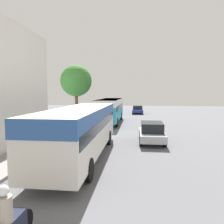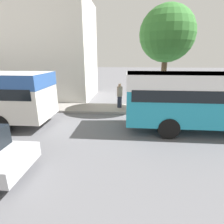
% 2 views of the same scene
% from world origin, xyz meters
% --- Properties ---
extents(bus_lead, '(2.54, 10.68, 2.89)m').
position_xyz_m(bus_lead, '(-1.56, 10.17, 1.89)').
color(bus_lead, silver).
rests_on(bus_lead, ground_plane).
extents(bus_following, '(2.51, 10.45, 2.93)m').
position_xyz_m(bus_following, '(-1.71, 24.81, 1.91)').
color(bus_following, teal).
rests_on(bus_following, ground_plane).
extents(car_crossing, '(1.90, 4.53, 1.42)m').
position_xyz_m(car_crossing, '(1.72, 37.14, 0.75)').
color(car_crossing, navy).
rests_on(car_crossing, ground_plane).
extents(car_far_curb, '(1.87, 4.13, 1.52)m').
position_xyz_m(car_far_curb, '(2.71, 14.54, 0.78)').
color(car_far_curb, '#B7B7BC').
rests_on(car_far_curb, ground_plane).
extents(pedestrian_near_curb, '(0.40, 0.40, 1.75)m').
position_xyz_m(pedestrian_near_curb, '(-5.18, 19.11, 1.04)').
color(pedestrian_near_curb, '#232838').
rests_on(pedestrian_near_curb, sidewalk).
extents(pedestrian_walking_away, '(0.42, 0.42, 1.77)m').
position_xyz_m(pedestrian_walking_away, '(-4.84, 29.95, 1.05)').
color(pedestrian_walking_away, '#232838').
rests_on(pedestrian_walking_away, sidewalk).
extents(street_tree, '(3.50, 3.50, 6.65)m').
position_xyz_m(street_tree, '(-5.21, 22.07, 5.02)').
color(street_tree, brown).
rests_on(street_tree, sidewalk).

